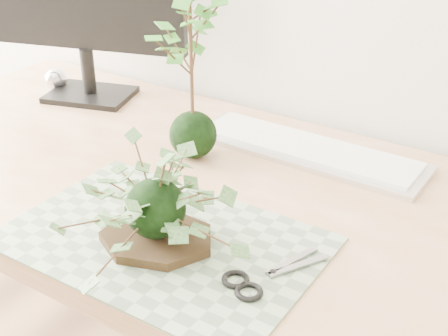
{
  "coord_description": "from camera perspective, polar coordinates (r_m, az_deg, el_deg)",
  "views": [
    {
      "loc": [
        0.47,
        0.42,
        1.3
      ],
      "look_at": [
        0.0,
        1.14,
        0.84
      ],
      "focal_mm": 50.0,
      "sensor_mm": 36.0,
      "label": 1
    }
  ],
  "objects": [
    {
      "name": "maple_kokedama",
      "position": [
        1.14,
        -3.12,
        13.42
      ],
      "size": [
        0.26,
        0.26,
        0.39
      ],
      "rotation": [
        0.0,
        0.0,
        0.29
      ],
      "color": "black",
      "rests_on": "desk"
    },
    {
      "name": "desk",
      "position": [
        1.18,
        -0.96,
        -5.33
      ],
      "size": [
        1.6,
        0.7,
        0.74
      ],
      "color": "tan",
      "rests_on": "ground_plane"
    },
    {
      "name": "ivy_kokedama",
      "position": [
        0.92,
        -6.43,
        -1.39
      ],
      "size": [
        0.29,
        0.29,
        0.19
      ],
      "rotation": [
        0.0,
        0.0,
        -0.11
      ],
      "color": "black",
      "rests_on": "stone_dish"
    },
    {
      "name": "cutting_mat",
      "position": [
        0.98,
        -5.57,
        -6.57
      ],
      "size": [
        0.49,
        0.33,
        0.0
      ],
      "primitive_type": "cube",
      "rotation": [
        0.0,
        0.0,
        0.01
      ],
      "color": "#596F55",
      "rests_on": "desk"
    },
    {
      "name": "keyboard",
      "position": [
        1.25,
        7.65,
        1.66
      ],
      "size": [
        0.48,
        0.15,
        0.02
      ],
      "rotation": [
        0.0,
        0.0,
        -0.01
      ],
      "color": "silver",
      "rests_on": "desk"
    },
    {
      "name": "scissors",
      "position": [
        0.89,
        3.27,
        -10.49
      ],
      "size": [
        0.09,
        0.17,
        0.01
      ],
      "rotation": [
        0.0,
        0.0,
        -0.41
      ],
      "color": "gray",
      "rests_on": "cutting_mat"
    },
    {
      "name": "stone_dish",
      "position": [
        0.97,
        -6.12,
        -6.41
      ],
      "size": [
        0.24,
        0.24,
        0.01
      ],
      "primitive_type": "cylinder",
      "rotation": [
        0.0,
        0.0,
        0.33
      ],
      "color": "black",
      "rests_on": "cutting_mat"
    },
    {
      "name": "foil_ball",
      "position": [
        1.62,
        -15.14,
        7.85
      ],
      "size": [
        0.05,
        0.05,
        0.05
      ],
      "primitive_type": "sphere",
      "color": "silver",
      "rests_on": "desk"
    }
  ]
}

